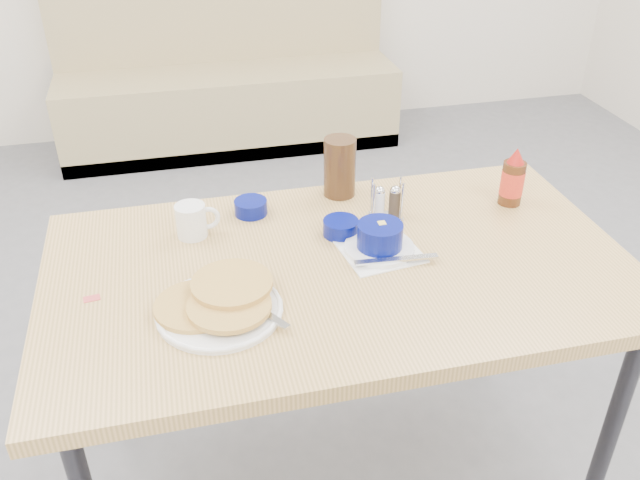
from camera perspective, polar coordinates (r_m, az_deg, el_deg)
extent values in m
cube|color=tan|center=(4.05, -7.58, 10.99)|extent=(1.90, 0.55, 0.45)
cube|color=tan|center=(4.11, -8.49, 18.50)|extent=(1.90, 0.12, 1.00)
cube|color=#2D2D33|center=(4.12, -7.40, 8.59)|extent=(1.90, 0.55, 0.08)
cube|color=tan|center=(1.63, 1.74, -2.54)|extent=(1.40, 0.80, 0.04)
cylinder|color=#2D2D33|center=(1.90, 23.24, -14.70)|extent=(0.04, 0.04, 0.72)
cylinder|color=#2D2D33|center=(2.10, -17.63, -8.37)|extent=(0.04, 0.04, 0.72)
cylinder|color=#2D2D33|center=(2.30, 14.60, -3.78)|extent=(0.04, 0.04, 0.72)
cylinder|color=white|center=(1.48, -8.45, -5.90)|extent=(0.27, 0.27, 0.01)
cylinder|color=gold|center=(1.48, -10.41, -5.45)|extent=(0.18, 0.18, 0.01)
cylinder|color=gold|center=(1.45, -7.65, -5.52)|extent=(0.18, 0.18, 0.01)
cylinder|color=gold|center=(1.49, -7.44, -3.64)|extent=(0.18, 0.18, 0.01)
cube|color=silver|center=(1.44, -4.38, -6.30)|extent=(0.08, 0.11, 0.00)
cylinder|color=white|center=(1.74, -10.80, 1.60)|extent=(0.08, 0.08, 0.09)
cylinder|color=black|center=(1.72, -10.93, 2.72)|extent=(0.07, 0.07, 0.00)
torus|color=white|center=(1.74, -9.43, 1.82)|extent=(0.06, 0.02, 0.06)
cube|color=white|center=(1.67, 5.00, -0.85)|extent=(0.21, 0.21, 0.00)
cylinder|color=white|center=(1.67, 5.01, -0.64)|extent=(0.17, 0.17, 0.01)
cylinder|color=#040D63|center=(1.65, 5.06, 0.40)|extent=(0.11, 0.11, 0.06)
cylinder|color=white|center=(1.64, 5.10, 1.12)|extent=(0.10, 0.10, 0.01)
cube|color=#F4DB60|center=(1.64, 5.23, 1.36)|extent=(0.02, 0.02, 0.01)
cube|color=silver|center=(1.62, 6.43, -1.63)|extent=(0.20, 0.03, 0.01)
cylinder|color=#040D63|center=(1.82, -5.85, 2.77)|extent=(0.09, 0.09, 0.04)
cylinder|color=#040D63|center=(1.72, 1.76, 1.07)|extent=(0.09, 0.09, 0.04)
cylinder|color=#3C2513|center=(1.88, 1.67, 6.16)|extent=(0.09, 0.09, 0.17)
cube|color=silver|center=(1.82, 5.58, 2.02)|extent=(0.10, 0.07, 0.00)
cylinder|color=silver|center=(1.77, 4.56, 3.18)|extent=(0.01, 0.01, 0.10)
cylinder|color=silver|center=(1.78, 6.97, 3.26)|extent=(0.01, 0.01, 0.10)
cylinder|color=silver|center=(1.80, 4.38, 3.76)|extent=(0.01, 0.01, 0.10)
cylinder|color=silver|center=(1.81, 6.75, 3.84)|extent=(0.01, 0.01, 0.10)
cylinder|color=silver|center=(1.80, 4.98, 3.03)|extent=(0.03, 0.03, 0.07)
cylinder|color=#3F3326|center=(1.80, 6.29, 3.07)|extent=(0.03, 0.03, 0.07)
cylinder|color=#47230F|center=(1.92, 15.87, 4.63)|extent=(0.06, 0.06, 0.12)
cylinder|color=#E84A1B|center=(1.92, 15.88, 4.69)|extent=(0.06, 0.06, 0.07)
cone|color=#AF1811|center=(1.88, 16.23, 6.85)|extent=(0.05, 0.05, 0.04)
cube|color=#CC4445|center=(1.59, -18.67, -4.68)|extent=(0.04, 0.03, 0.00)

